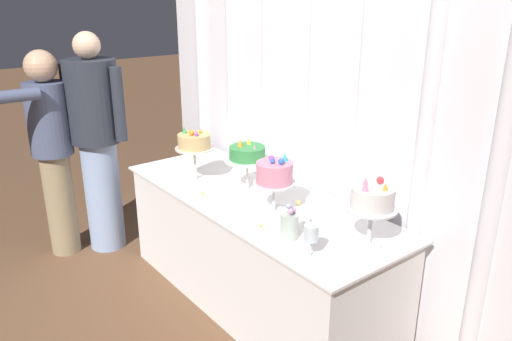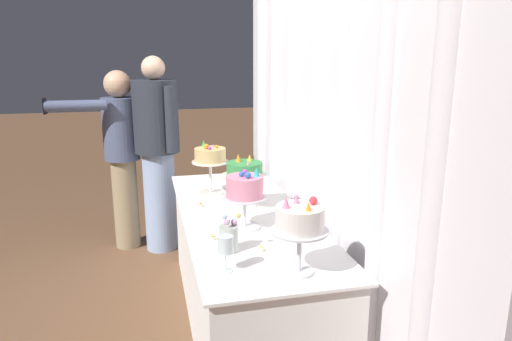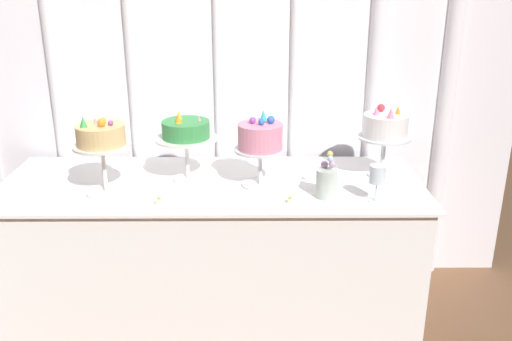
{
  "view_description": "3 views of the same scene",
  "coord_description": "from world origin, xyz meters",
  "px_view_note": "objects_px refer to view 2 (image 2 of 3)",
  "views": [
    {
      "loc": [
        2.23,
        -1.64,
        1.93
      ],
      "look_at": [
        -0.11,
        0.2,
        0.85
      ],
      "focal_mm": 35.08,
      "sensor_mm": 36.0,
      "label": 1
    },
    {
      "loc": [
        2.63,
        -0.45,
        1.67
      ],
      "look_at": [
        -0.04,
        0.19,
        0.99
      ],
      "focal_mm": 32.65,
      "sensor_mm": 36.0,
      "label": 2
    },
    {
      "loc": [
        0.19,
        -2.39,
        1.71
      ],
      "look_at": [
        0.21,
        0.1,
        0.79
      ],
      "focal_mm": 39.27,
      "sensor_mm": 36.0,
      "label": 3
    }
  ],
  "objects_px": {
    "cake_table": "(244,268)",
    "tealight_near_right": "(261,249)",
    "flower_vase": "(229,237)",
    "tealight_near_left": "(212,238)",
    "wine_glass": "(226,246)",
    "cake_display_midleft": "(244,172)",
    "tealight_far_left": "(200,205)",
    "cake_display_rightmost": "(300,222)",
    "cake_display_leftmost": "(210,159)",
    "cake_display_midright": "(245,190)",
    "guest_man_pink_jacket": "(157,148)",
    "guest_man_dark_suit": "(121,151)"
  },
  "relations": [
    {
      "from": "cake_table",
      "to": "cake_display_midright",
      "type": "xyz_separation_m",
      "value": [
        0.23,
        -0.04,
        0.58
      ]
    },
    {
      "from": "cake_display_rightmost",
      "to": "flower_vase",
      "type": "distance_m",
      "value": 0.43
    },
    {
      "from": "cake_display_rightmost",
      "to": "tealight_near_left",
      "type": "relative_size",
      "value": 9.49
    },
    {
      "from": "wine_glass",
      "to": "tealight_near_right",
      "type": "bearing_deg",
      "value": 130.67
    },
    {
      "from": "tealight_near_right",
      "to": "guest_man_dark_suit",
      "type": "distance_m",
      "value": 2.12
    },
    {
      "from": "cake_display_midleft",
      "to": "guest_man_pink_jacket",
      "type": "xyz_separation_m",
      "value": [
        -1.19,
        -0.5,
        -0.06
      ]
    },
    {
      "from": "cake_table",
      "to": "tealight_far_left",
      "type": "height_order",
      "value": "tealight_far_left"
    },
    {
      "from": "cake_display_leftmost",
      "to": "tealight_near_right",
      "type": "height_order",
      "value": "cake_display_leftmost"
    },
    {
      "from": "cake_table",
      "to": "guest_man_dark_suit",
      "type": "bearing_deg",
      "value": -151.71
    },
    {
      "from": "guest_man_pink_jacket",
      "to": "guest_man_dark_suit",
      "type": "xyz_separation_m",
      "value": [
        -0.12,
        -0.3,
        -0.03
      ]
    },
    {
      "from": "cake_display_midleft",
      "to": "cake_display_midright",
      "type": "relative_size",
      "value": 0.98
    },
    {
      "from": "cake_display_midleft",
      "to": "flower_vase",
      "type": "height_order",
      "value": "cake_display_midleft"
    },
    {
      "from": "cake_display_midright",
      "to": "tealight_near_right",
      "type": "xyz_separation_m",
      "value": [
        0.33,
        0.01,
        -0.21
      ]
    },
    {
      "from": "flower_vase",
      "to": "tealight_near_left",
      "type": "xyz_separation_m",
      "value": [
        -0.16,
        -0.06,
        -0.06
      ]
    },
    {
      "from": "cake_display_rightmost",
      "to": "guest_man_dark_suit",
      "type": "bearing_deg",
      "value": -159.54
    },
    {
      "from": "cake_table",
      "to": "cake_display_leftmost",
      "type": "distance_m",
      "value": 0.78
    },
    {
      "from": "cake_table",
      "to": "tealight_near_right",
      "type": "xyz_separation_m",
      "value": [
        0.56,
        -0.03,
        0.37
      ]
    },
    {
      "from": "wine_glass",
      "to": "tealight_far_left",
      "type": "relative_size",
      "value": 3.43
    },
    {
      "from": "cake_table",
      "to": "tealight_near_left",
      "type": "height_order",
      "value": "tealight_near_left"
    },
    {
      "from": "cake_display_leftmost",
      "to": "cake_display_midleft",
      "type": "height_order",
      "value": "cake_display_leftmost"
    },
    {
      "from": "cake_table",
      "to": "tealight_near_right",
      "type": "relative_size",
      "value": 52.57
    },
    {
      "from": "cake_table",
      "to": "tealight_near_left",
      "type": "distance_m",
      "value": 0.57
    },
    {
      "from": "cake_display_midleft",
      "to": "cake_display_rightmost",
      "type": "height_order",
      "value": "cake_display_rightmost"
    },
    {
      "from": "cake_display_midright",
      "to": "guest_man_pink_jacket",
      "type": "relative_size",
      "value": 0.21
    },
    {
      "from": "wine_glass",
      "to": "cake_table",
      "type": "bearing_deg",
      "value": 162.07
    },
    {
      "from": "tealight_near_right",
      "to": "guest_man_pink_jacket",
      "type": "bearing_deg",
      "value": -166.83
    },
    {
      "from": "cake_display_midleft",
      "to": "tealight_near_left",
      "type": "xyz_separation_m",
      "value": [
        0.48,
        -0.28,
        -0.23
      ]
    },
    {
      "from": "guest_man_dark_suit",
      "to": "tealight_near_left",
      "type": "bearing_deg",
      "value": 16.32
    },
    {
      "from": "cake_display_rightmost",
      "to": "tealight_near_right",
      "type": "height_order",
      "value": "cake_display_rightmost"
    },
    {
      "from": "cake_display_midleft",
      "to": "tealight_near_right",
      "type": "height_order",
      "value": "cake_display_midleft"
    },
    {
      "from": "tealight_far_left",
      "to": "cake_display_midleft",
      "type": "bearing_deg",
      "value": 70.84
    },
    {
      "from": "cake_display_rightmost",
      "to": "flower_vase",
      "type": "bearing_deg",
      "value": -139.75
    },
    {
      "from": "guest_man_pink_jacket",
      "to": "flower_vase",
      "type": "bearing_deg",
      "value": 8.77
    },
    {
      "from": "flower_vase",
      "to": "guest_man_pink_jacket",
      "type": "height_order",
      "value": "guest_man_pink_jacket"
    },
    {
      "from": "flower_vase",
      "to": "guest_man_pink_jacket",
      "type": "relative_size",
      "value": 0.12
    },
    {
      "from": "tealight_near_right",
      "to": "tealight_near_left",
      "type": "bearing_deg",
      "value": -132.45
    },
    {
      "from": "cake_display_midleft",
      "to": "cake_display_midright",
      "type": "distance_m",
      "value": 0.36
    },
    {
      "from": "cake_display_leftmost",
      "to": "cake_display_midright",
      "type": "height_order",
      "value": "cake_display_leftmost"
    },
    {
      "from": "cake_display_rightmost",
      "to": "guest_man_pink_jacket",
      "type": "bearing_deg",
      "value": -165.81
    },
    {
      "from": "flower_vase",
      "to": "wine_glass",
      "type": "bearing_deg",
      "value": -14.13
    },
    {
      "from": "cake_display_rightmost",
      "to": "tealight_far_left",
      "type": "relative_size",
      "value": 7.38
    },
    {
      "from": "cake_display_midleft",
      "to": "tealight_near_right",
      "type": "relative_size",
      "value": 8.97
    },
    {
      "from": "cake_table",
      "to": "guest_man_pink_jacket",
      "type": "xyz_separation_m",
      "value": [
        -1.31,
        -0.47,
        0.54
      ]
    },
    {
      "from": "flower_vase",
      "to": "guest_man_dark_suit",
      "type": "height_order",
      "value": "guest_man_dark_suit"
    },
    {
      "from": "cake_display_midleft",
      "to": "cake_display_rightmost",
      "type": "relative_size",
      "value": 0.95
    },
    {
      "from": "flower_vase",
      "to": "tealight_near_right",
      "type": "relative_size",
      "value": 5.26
    },
    {
      "from": "cake_table",
      "to": "cake_display_leftmost",
      "type": "xyz_separation_m",
      "value": [
        -0.47,
        -0.14,
        0.61
      ]
    },
    {
      "from": "cake_display_midleft",
      "to": "flower_vase",
      "type": "distance_m",
      "value": 0.69
    },
    {
      "from": "tealight_near_left",
      "to": "cake_display_midleft",
      "type": "bearing_deg",
      "value": 150.0
    },
    {
      "from": "tealight_near_right",
      "to": "cake_display_midright",
      "type": "bearing_deg",
      "value": -178.05
    }
  ]
}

